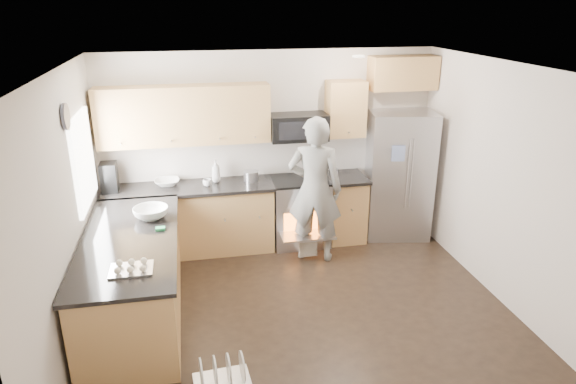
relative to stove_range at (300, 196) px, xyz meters
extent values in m
plane|color=black|center=(-0.35, -1.69, -0.68)|extent=(4.50, 4.50, 0.00)
cube|color=beige|center=(-0.35, 0.31, 0.62)|extent=(4.50, 0.04, 2.60)
cube|color=beige|center=(-0.35, -3.69, 0.62)|extent=(4.50, 0.04, 2.60)
cube|color=beige|center=(-2.60, -1.69, 0.62)|extent=(0.04, 4.00, 2.60)
cube|color=beige|center=(1.90, -1.69, 0.62)|extent=(0.04, 4.00, 2.60)
cube|color=white|center=(-0.35, -1.69, 1.92)|extent=(4.50, 4.00, 0.04)
cube|color=white|center=(-2.58, -0.69, 0.87)|extent=(0.04, 1.00, 1.00)
cylinder|color=#FFE4CC|center=(0.55, -0.59, 1.91)|extent=(0.14, 0.14, 0.02)
cylinder|color=#474754|center=(-2.57, -1.24, 1.47)|extent=(0.03, 0.26, 0.26)
cube|color=tan|center=(-1.48, 0.01, -0.24)|extent=(2.15, 0.60, 0.87)
cube|color=black|center=(-1.48, 0.00, 0.23)|extent=(2.19, 0.64, 0.04)
cube|color=tan|center=(0.65, 0.01, -0.24)|extent=(0.50, 0.60, 0.87)
cube|color=black|center=(0.65, 0.00, 0.23)|extent=(0.54, 0.64, 0.04)
cube|color=tan|center=(-1.47, 0.14, 1.15)|extent=(2.16, 0.33, 0.74)
cube|color=tan|center=(0.65, 0.14, 1.15)|extent=(0.50, 0.33, 0.74)
cube|color=tan|center=(1.43, 0.14, 1.60)|extent=(0.90, 0.33, 0.44)
imported|color=silver|center=(-1.75, 0.11, 0.29)|extent=(0.32, 0.32, 0.08)
imported|color=silver|center=(-1.11, 0.14, 0.40)|extent=(0.11, 0.12, 0.30)
imported|color=silver|center=(-1.24, -0.03, 0.29)|extent=(0.12, 0.12, 0.09)
cylinder|color=#B7B7BC|center=(-0.65, 0.06, 0.32)|extent=(0.20, 0.20, 0.13)
cube|color=black|center=(-2.44, 0.01, 0.43)|extent=(0.20, 0.24, 0.37)
cylinder|color=#B7B7BC|center=(0.51, 0.09, 0.29)|extent=(0.10, 0.10, 0.08)
cube|color=tan|center=(-2.10, -1.44, -0.24)|extent=(0.90, 2.30, 0.87)
cube|color=black|center=(-2.10, -1.44, 0.23)|extent=(0.96, 2.36, 0.04)
imported|color=white|center=(-1.90, -0.96, 0.31)|extent=(0.38, 0.38, 0.12)
cube|color=#36BE69|center=(-1.79, -1.31, 0.26)|extent=(0.10, 0.07, 0.03)
cube|color=#B7B7BC|center=(-2.02, -2.15, 0.29)|extent=(0.38, 0.29, 0.08)
cube|color=#B7B7BC|center=(0.00, -0.01, -0.23)|extent=(0.76, 0.62, 0.90)
cube|color=black|center=(0.00, -0.01, 0.24)|extent=(0.76, 0.60, 0.03)
cube|color=orange|center=(0.00, -0.33, -0.28)|extent=(0.56, 0.02, 0.34)
cube|color=#B7B7BC|center=(0.00, -0.49, -0.36)|extent=(0.70, 0.34, 0.03)
cube|color=silver|center=(0.00, -0.54, -0.50)|extent=(0.24, 0.03, 0.28)
cube|color=black|center=(0.00, 0.11, 0.94)|extent=(0.76, 0.40, 0.34)
cube|color=#B7B7BC|center=(1.42, 0.01, 0.22)|extent=(0.98, 0.82, 1.79)
cylinder|color=#B7B7BC|center=(1.39, -0.34, 0.34)|extent=(0.02, 0.02, 0.97)
cylinder|color=#B7B7BC|center=(1.45, -0.34, 0.34)|extent=(0.02, 0.02, 0.97)
cube|color=pink|center=(1.61, -0.34, 0.15)|extent=(0.23, 0.05, 0.29)
cube|color=#879DD8|center=(1.25, -0.34, 0.63)|extent=(0.17, 0.04, 0.21)
imported|color=gray|center=(0.09, -0.49, 0.27)|extent=(0.81, 0.67, 1.89)
cube|color=#B7B7BC|center=(-1.29, -2.71, -0.66)|extent=(0.52, 0.43, 0.03)
cylinder|color=silver|center=(-1.47, -2.72, -0.51)|extent=(0.04, 0.28, 0.28)
cylinder|color=silver|center=(-1.35, -2.71, -0.51)|extent=(0.04, 0.28, 0.28)
cylinder|color=silver|center=(-1.23, -2.70, -0.51)|extent=(0.04, 0.28, 0.28)
cylinder|color=silver|center=(-1.11, -2.69, -0.51)|extent=(0.04, 0.28, 0.28)
camera|label=1|loc=(-1.43, -6.39, 2.51)|focal=32.00mm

